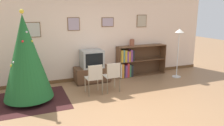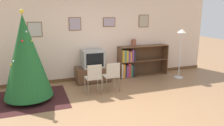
{
  "view_description": "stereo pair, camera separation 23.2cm",
  "coord_description": "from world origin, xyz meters",
  "views": [
    {
      "loc": [
        -1.97,
        -3.98,
        2.15
      ],
      "look_at": [
        0.22,
        1.4,
        0.76
      ],
      "focal_mm": 35.0,
      "sensor_mm": 36.0,
      "label": 1
    },
    {
      "loc": [
        -1.76,
        -4.06,
        2.15
      ],
      "look_at": [
        0.22,
        1.4,
        0.76
      ],
      "focal_mm": 35.0,
      "sensor_mm": 36.0,
      "label": 2
    }
  ],
  "objects": [
    {
      "name": "ground_plane",
      "position": [
        0.0,
        0.0,
        0.0
      ],
      "size": [
        24.0,
        24.0,
        0.0
      ],
      "primitive_type": "plane",
      "color": "#936B47"
    },
    {
      "name": "standing_lamp",
      "position": [
        2.66,
        1.67,
        1.23
      ],
      "size": [
        0.28,
        0.28,
        1.6
      ],
      "color": "silver",
      "rests_on": "ground_plane"
    },
    {
      "name": "vase",
      "position": [
        1.33,
        2.36,
        1.14
      ],
      "size": [
        0.15,
        0.15,
        0.23
      ],
      "color": "brown",
      "rests_on": "bookshelf"
    },
    {
      "name": "tv_console",
      "position": [
        -0.1,
        2.24,
        0.24
      ],
      "size": [
        1.06,
        0.55,
        0.47
      ],
      "color": "#412A1A",
      "rests_on": "ground_plane"
    },
    {
      "name": "christmas_tree",
      "position": [
        -1.95,
        1.38,
        1.09
      ],
      "size": [
        1.15,
        1.15,
        2.18
      ],
      "color": "maroon",
      "rests_on": "area_rug"
    },
    {
      "name": "folding_chair_left",
      "position": [
        -0.35,
        1.21,
        0.47
      ],
      "size": [
        0.4,
        0.4,
        0.82
      ],
      "color": "#BCB29E",
      "rests_on": "ground_plane"
    },
    {
      "name": "bookshelf",
      "position": [
        1.34,
        2.34,
        0.48
      ],
      "size": [
        1.74,
        0.36,
        1.02
      ],
      "color": "brown",
      "rests_on": "ground_plane"
    },
    {
      "name": "folding_chair_right",
      "position": [
        0.15,
        1.21,
        0.47
      ],
      "size": [
        0.4,
        0.4,
        0.82
      ],
      "color": "#BCB29E",
      "rests_on": "ground_plane"
    },
    {
      "name": "wall_back",
      "position": [
        -0.0,
        2.58,
        1.35
      ],
      "size": [
        8.3,
        0.11,
        2.7
      ],
      "color": "beige",
      "rests_on": "ground_plane"
    },
    {
      "name": "television",
      "position": [
        -0.1,
        2.24,
        0.74
      ],
      "size": [
        0.64,
        0.54,
        0.53
      ],
      "color": "#9E9E99",
      "rests_on": "tv_console"
    },
    {
      "name": "area_rug",
      "position": [
        -1.95,
        1.38,
        0.0
      ],
      "size": [
        1.82,
        1.66,
        0.01
      ],
      "color": "#381919",
      "rests_on": "ground_plane"
    }
  ]
}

